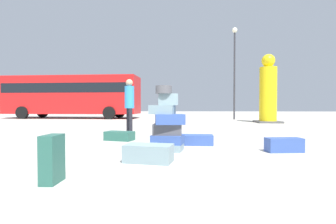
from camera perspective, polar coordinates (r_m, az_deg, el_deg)
The scene contains 11 objects.
ground_plane at distance 4.75m, azimuth -4.23°, elevation -9.77°, with size 80.00×80.00×0.00m, color #ADA89E.
suitcase_tower at distance 5.17m, azimuth -0.25°, elevation -2.87°, with size 0.76×0.58×1.33m.
suitcase_slate_behind_tower at distance 4.18m, azimuth -4.42°, elevation -9.31°, with size 0.77×0.43×0.29m, color gray.
suitcase_teal_white_trunk at distance 3.33m, azimuth -24.85°, elevation -9.64°, with size 0.17×0.33×0.57m, color #26594C.
suitcase_teal_right_side at distance 6.86m, azimuth -10.97°, elevation -5.35°, with size 0.74×0.41×0.24m, color #26594C.
suitcase_navy_upright_blue at distance 5.56m, azimuth 24.87°, elevation -6.81°, with size 0.70×0.29×0.28m, color #334F99.
suitcase_navy_foreground_far at distance 6.01m, azimuth 6.43°, elevation -6.30°, with size 0.78×0.40×0.24m, color #334F99.
person_bearded_onlooker at distance 8.02m, azimuth -8.78°, elevation 2.32°, with size 0.30×0.31×1.77m.
yellow_dummy_statue at distance 14.97m, azimuth 21.79°, elevation 4.15°, with size 1.29×1.29×3.79m.
parked_bus at distance 20.45m, azimuth -20.77°, elevation 3.81°, with size 10.04×2.99×3.15m.
lamp_post at distance 18.28m, azimuth 14.89°, elevation 11.37°, with size 0.36×0.36×6.34m.
Camera 1 is at (0.61, -4.62, 0.91)m, focal length 26.81 mm.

